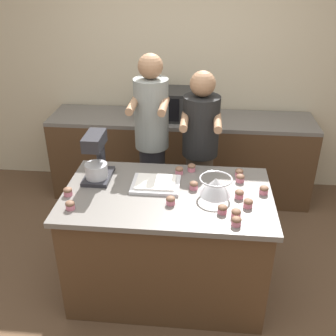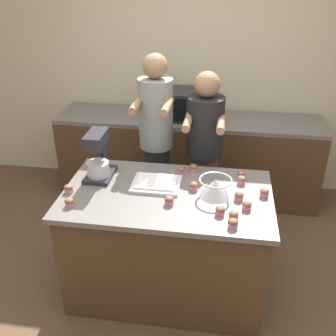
{
  "view_description": "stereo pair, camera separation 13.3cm",
  "coord_description": "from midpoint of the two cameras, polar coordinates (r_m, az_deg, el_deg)",
  "views": [
    {
      "loc": [
        0.24,
        -2.41,
        2.4
      ],
      "look_at": [
        0.0,
        0.04,
        1.09
      ],
      "focal_mm": 42.0,
      "sensor_mm": 36.0,
      "label": 1
    },
    {
      "loc": [
        0.37,
        -2.4,
        2.4
      ],
      "look_at": [
        0.0,
        0.04,
        1.09
      ],
      "focal_mm": 42.0,
      "sensor_mm": 36.0,
      "label": 2
    }
  ],
  "objects": [
    {
      "name": "stand_mixer",
      "position": [
        3.02,
        -8.81,
        1.5
      ],
      "size": [
        0.2,
        0.3,
        0.37
      ],
      "color": "#232328",
      "rests_on": "island_counter"
    },
    {
      "name": "cupcake_10",
      "position": [
        3.08,
        11.78,
        -0.93
      ],
      "size": [
        0.06,
        0.06,
        0.06
      ],
      "color": "#D17084",
      "rests_on": "island_counter"
    },
    {
      "name": "person_right",
      "position": [
        3.49,
        6.3,
        1.6
      ],
      "size": [
        0.33,
        0.5,
        1.62
      ],
      "color": "brown",
      "rests_on": "ground_plane"
    },
    {
      "name": "cupcake_12",
      "position": [
        3.01,
        11.88,
        -1.72
      ],
      "size": [
        0.06,
        0.06,
        0.06
      ],
      "color": "#D17084",
      "rests_on": "island_counter"
    },
    {
      "name": "cupcake_9",
      "position": [
        2.75,
        -12.78,
        -4.86
      ],
      "size": [
        0.06,
        0.06,
        0.06
      ],
      "color": "#D17084",
      "rests_on": "island_counter"
    },
    {
      "name": "cupcake_3",
      "position": [
        2.88,
        5.1,
        -2.62
      ],
      "size": [
        0.06,
        0.06,
        0.06
      ],
      "color": "#D17084",
      "rests_on": "island_counter"
    },
    {
      "name": "baking_tray",
      "position": [
        2.93,
        -0.42,
        -2.26
      ],
      "size": [
        0.36,
        0.29,
        0.04
      ],
      "color": "silver",
      "rests_on": "island_counter"
    },
    {
      "name": "island_counter",
      "position": [
        3.11,
        1.12,
        -10.72
      ],
      "size": [
        1.51,
        0.9,
        0.91
      ],
      "color": "#4C331E",
      "rests_on": "ground_plane"
    },
    {
      "name": "cupcake_11",
      "position": [
        3.08,
        3.12,
        -0.39
      ],
      "size": [
        0.06,
        0.06,
        0.06
      ],
      "color": "#D17084",
      "rests_on": "island_counter"
    },
    {
      "name": "back_wall",
      "position": [
        4.4,
        4.53,
        14.14
      ],
      "size": [
        10.0,
        0.06,
        2.7
      ],
      "color": "beige",
      "rests_on": "ground_plane"
    },
    {
      "name": "mixing_bowl",
      "position": [
        2.81,
        8.22,
        -2.76
      ],
      "size": [
        0.24,
        0.24,
        0.13
      ],
      "color": "#BCBCC1",
      "rests_on": "island_counter"
    },
    {
      "name": "cupcake_7",
      "position": [
        2.71,
        1.57,
        -4.73
      ],
      "size": [
        0.06,
        0.06,
        0.06
      ],
      "color": "#D17084",
      "rests_on": "island_counter"
    },
    {
      "name": "cupcake_5",
      "position": [
        2.81,
        11.6,
        -4.01
      ],
      "size": [
        0.06,
        0.06,
        0.06
      ],
      "color": "#D17084",
      "rests_on": "island_counter"
    },
    {
      "name": "cupcake_4",
      "position": [
        2.72,
        12.77,
        -5.34
      ],
      "size": [
        0.06,
        0.06,
        0.06
      ],
      "color": "#D17084",
      "rests_on": "island_counter"
    },
    {
      "name": "microwave_oven",
      "position": [
        4.15,
        2.0,
        9.29
      ],
      "size": [
        0.53,
        0.39,
        0.29
      ],
      "color": "black",
      "rests_on": "back_counter"
    },
    {
      "name": "person_left",
      "position": [
        3.49,
        -0.63,
        3.23
      ],
      "size": [
        0.31,
        0.49,
        1.75
      ],
      "color": "#232328",
      "rests_on": "ground_plane"
    },
    {
      "name": "cupcake_2",
      "position": [
        2.6,
        10.96,
        -6.78
      ],
      "size": [
        0.06,
        0.06,
        0.06
      ],
      "color": "#D17084",
      "rests_on": "island_counter"
    },
    {
      "name": "cupcake_1",
      "position": [
        3.12,
        4.94,
        -0.01
      ],
      "size": [
        0.06,
        0.06,
        0.06
      ],
      "color": "#D17084",
      "rests_on": "island_counter"
    },
    {
      "name": "cupcake_13",
      "position": [
        2.91,
        -12.97,
        -2.95
      ],
      "size": [
        0.06,
        0.06,
        0.06
      ],
      "color": "#D17084",
      "rests_on": "island_counter"
    },
    {
      "name": "ground_plane",
      "position": [
        3.41,
        1.05,
        -16.68
      ],
      "size": [
        16.0,
        16.0,
        0.0
      ],
      "primitive_type": "plane",
      "color": "brown"
    },
    {
      "name": "cupcake_8",
      "position": [
        2.53,
        10.93,
        -7.9
      ],
      "size": [
        0.06,
        0.06,
        0.06
      ],
      "color": "#D17084",
      "rests_on": "island_counter"
    },
    {
      "name": "cupcake_0",
      "position": [
        2.63,
        9.03,
        -6.15
      ],
      "size": [
        0.06,
        0.06,
        0.06
      ],
      "color": "#D17084",
      "rests_on": "island_counter"
    },
    {
      "name": "cupcake_6",
      "position": [
        2.89,
        15.11,
        -3.48
      ],
      "size": [
        0.06,
        0.06,
        0.06
      ],
      "color": "#D17084",
      "rests_on": "island_counter"
    },
    {
      "name": "back_counter",
      "position": [
        4.38,
        3.73,
        1.65
      ],
      "size": [
        2.8,
        0.6,
        0.92
      ],
      "color": "#4C331E",
      "rests_on": "ground_plane"
    }
  ]
}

